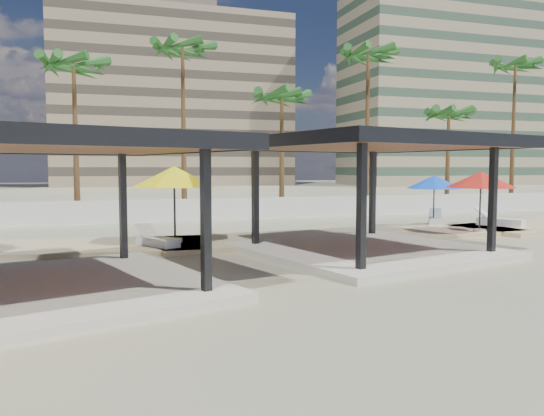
{
  "coord_description": "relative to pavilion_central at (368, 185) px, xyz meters",
  "views": [
    {
      "loc": [
        -7.71,
        -12.87,
        2.9
      ],
      "look_at": [
        -1.65,
        5.95,
        1.4
      ],
      "focal_mm": 35.0,
      "sensor_mm": 36.0,
      "label": 1
    }
  ],
  "objects": [
    {
      "name": "palm_h",
      "position": [
        20.18,
        15.75,
        7.52
      ],
      "size": [
        3.0,
        3.0,
        11.13
      ],
      "color": "brown",
      "rests_on": "ground"
    },
    {
      "name": "palm_f",
      "position": [
        8.18,
        15.55,
        7.46
      ],
      "size": [
        3.0,
        3.0,
        11.06
      ],
      "color": "brown",
      "rests_on": "ground"
    },
    {
      "name": "umbrella_d",
      "position": [
        6.73,
        5.96,
        -0.11
      ],
      "size": [
        3.24,
        3.24,
        2.36
      ],
      "rotation": [
        0.0,
        0.0,
        0.26
      ],
      "color": "beige",
      "rests_on": "promenade"
    },
    {
      "name": "pavilion_central",
      "position": [
        0.0,
        0.0,
        0.0
      ],
      "size": [
        9.33,
        9.33,
        3.89
      ],
      "rotation": [
        0.0,
        0.0,
        0.25
      ],
      "color": "beige",
      "rests_on": "ground"
    },
    {
      "name": "promenade",
      "position": [
        1.18,
        4.62,
        -2.26
      ],
      "size": [
        44.45,
        7.97,
        0.24
      ],
      "color": "#C6B284",
      "rests_on": "ground"
    },
    {
      "name": "lounger_a",
      "position": [
        -6.73,
        2.79,
        -1.97
      ],
      "size": [
        1.45,
        1.99,
        0.73
      ],
      "rotation": [
        0.0,
        0.0,
        2.06
      ],
      "color": "white",
      "rests_on": "promenade"
    },
    {
      "name": "boundary_wall",
      "position": [
        -0.82,
        12.95,
        -1.72
      ],
      "size": [
        56.0,
        0.3,
        1.2
      ],
      "primitive_type": "cube",
      "color": "silver",
      "rests_on": "ground"
    },
    {
      "name": "building_east",
      "position": [
        47.18,
        62.95,
        14.94
      ],
      "size": [
        32.0,
        15.0,
        36.4
      ],
      "color": "gray",
      "rests_on": "ground"
    },
    {
      "name": "lounger_b",
      "position": [
        7.0,
        6.17,
        -1.97
      ],
      "size": [
        1.53,
        1.9,
        0.71
      ],
      "rotation": [
        0.0,
        0.0,
        0.99
      ],
      "color": "white",
      "rests_on": "promenade"
    },
    {
      "name": "palm_c",
      "position": [
        -9.82,
        15.05,
        5.79
      ],
      "size": [
        3.0,
        3.0,
        9.27
      ],
      "color": "brown",
      "rests_on": "ground"
    },
    {
      "name": "building_mid",
      "position": [
        3.18,
        74.95,
        11.94
      ],
      "size": [
        38.0,
        16.0,
        30.4
      ],
      "color": "#847259",
      "rests_on": "ground"
    },
    {
      "name": "pavilion_west",
      "position": [
        -9.62,
        -2.86,
        -0.16
      ],
      "size": [
        8.97,
        8.97,
        3.63
      ],
      "rotation": [
        0.0,
        0.0,
        0.31
      ],
      "color": "beige",
      "rests_on": "ground"
    },
    {
      "name": "ground",
      "position": [
        -0.82,
        -3.05,
        -2.32
      ],
      "size": [
        200.0,
        200.0,
        0.0
      ],
      "primitive_type": "plane",
      "color": "tan",
      "rests_on": "ground"
    },
    {
      "name": "palm_d",
      "position": [
        -3.82,
        15.85,
        7.13
      ],
      "size": [
        3.0,
        3.0,
        10.71
      ],
      "color": "brown",
      "rests_on": "ground"
    },
    {
      "name": "umbrella_b",
      "position": [
        -5.99,
        3.6,
        0.25
      ],
      "size": [
        3.69,
        3.69,
        2.79
      ],
      "rotation": [
        0.0,
        0.0,
        0.2
      ],
      "color": "beige",
      "rests_on": "promenade"
    },
    {
      "name": "lounger_c",
      "position": [
        9.3,
        4.44,
        -1.95
      ],
      "size": [
        1.73,
        2.2,
        0.82
      ],
      "rotation": [
        0.0,
        0.0,
        2.13
      ],
      "color": "white",
      "rests_on": "promenade"
    },
    {
      "name": "umbrella_c",
      "position": [
        6.8,
        2.75,
        0.07
      ],
      "size": [
        3.3,
        3.3,
        2.58
      ],
      "rotation": [
        0.0,
        0.0,
        0.15
      ],
      "color": "beige",
      "rests_on": "promenade"
    },
    {
      "name": "palm_g",
      "position": [
        14.18,
        15.15,
        4.01
      ],
      "size": [
        3.0,
        3.0,
        7.39
      ],
      "color": "brown",
      "rests_on": "ground"
    },
    {
      "name": "palm_e",
      "position": [
        2.18,
        15.35,
        4.68
      ],
      "size": [
        3.0,
        3.0,
        8.1
      ],
      "color": "brown",
      "rests_on": "ground"
    }
  ]
}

